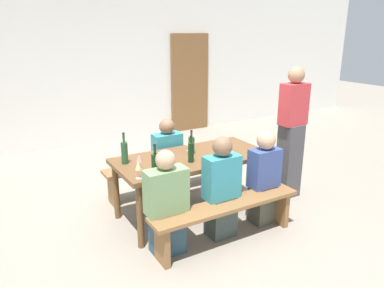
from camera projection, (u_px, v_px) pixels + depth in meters
ground_plane at (192, 213)px, 4.53m from camera, size 24.00×24.00×0.00m
back_wall at (97, 61)px, 7.05m from camera, size 14.00×0.20×3.20m
wooden_door at (190, 83)px, 8.05m from camera, size 0.90×0.06×2.10m
tasting_table at (192, 163)px, 4.33m from camera, size 1.81×0.85×0.75m
bench_near at (227, 212)px, 3.83m from camera, size 1.71×0.30×0.45m
bench_far at (165, 169)px, 5.03m from camera, size 1.71×0.30×0.45m
wine_bottle_0 at (124, 152)px, 4.04m from camera, size 0.07×0.07×0.35m
wine_bottle_1 at (191, 152)px, 4.09m from camera, size 0.06×0.06×0.31m
wine_bottle_2 at (191, 145)px, 4.38m from camera, size 0.07×0.07×0.29m
wine_bottle_3 at (155, 163)px, 3.77m from camera, size 0.08×0.08×0.32m
wine_glass_0 at (188, 143)px, 4.49m from camera, size 0.07×0.07×0.14m
wine_glass_1 at (138, 166)px, 3.62m from camera, size 0.06×0.06×0.19m
wine_glass_2 at (261, 146)px, 4.34m from camera, size 0.06×0.06×0.16m
wine_glass_3 at (139, 159)px, 3.89m from camera, size 0.06×0.06×0.16m
seated_guest_near_0 at (167, 206)px, 3.61m from camera, size 0.42×0.24×1.09m
seated_guest_near_1 at (221, 190)px, 3.91m from camera, size 0.39×0.24×1.13m
seated_guest_near_2 at (264, 179)px, 4.20m from camera, size 0.35×0.24×1.11m
seated_guest_far_0 at (168, 161)px, 4.83m from camera, size 0.37×0.24×1.09m
standing_host at (291, 135)px, 4.81m from camera, size 0.35×0.24×1.74m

